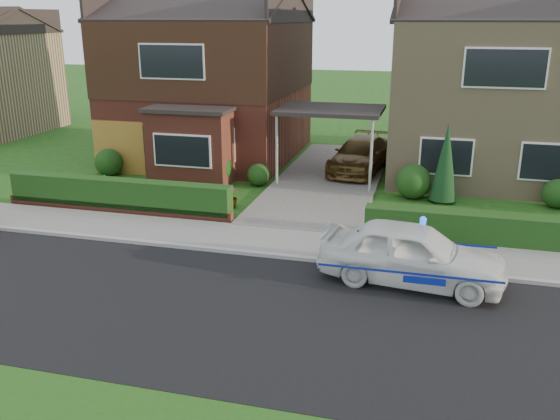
% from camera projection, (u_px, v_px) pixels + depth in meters
% --- Properties ---
extents(ground, '(120.00, 120.00, 0.00)m').
position_uv_depth(ground, '(238.00, 312.00, 12.58)').
color(ground, '#154E14').
rests_on(ground, ground).
extents(road, '(60.00, 6.00, 0.02)m').
position_uv_depth(road, '(238.00, 312.00, 12.58)').
color(road, black).
rests_on(road, ground).
extents(kerb, '(60.00, 0.16, 0.12)m').
position_uv_depth(kerb, '(275.00, 256.00, 15.37)').
color(kerb, '#9E9993').
rests_on(kerb, ground).
extents(sidewalk, '(60.00, 2.00, 0.10)m').
position_uv_depth(sidewalk, '(285.00, 242.00, 16.34)').
color(sidewalk, slate).
rests_on(sidewalk, ground).
extents(driveway, '(3.80, 12.00, 0.12)m').
position_uv_depth(driveway, '(329.00, 179.00, 22.68)').
color(driveway, '#666059').
rests_on(driveway, ground).
extents(house_left, '(7.50, 9.53, 7.25)m').
position_uv_depth(house_left, '(211.00, 69.00, 25.57)').
color(house_left, brown).
rests_on(house_left, ground).
extents(house_right, '(7.50, 8.06, 7.25)m').
position_uv_depth(house_right, '(493.00, 79.00, 22.92)').
color(house_right, tan).
rests_on(house_right, ground).
extents(carport_link, '(3.80, 3.00, 2.77)m').
position_uv_depth(carport_link, '(331.00, 111.00, 21.83)').
color(carport_link, black).
rests_on(carport_link, ground).
extents(garage_door, '(2.20, 0.10, 2.10)m').
position_uv_depth(garage_door, '(119.00, 148.00, 23.39)').
color(garage_door, '#956120').
rests_on(garage_door, ground).
extents(dwarf_wall, '(7.70, 0.25, 0.36)m').
position_uv_depth(dwarf_wall, '(117.00, 208.00, 18.79)').
color(dwarf_wall, brown).
rests_on(dwarf_wall, ground).
extents(hedge_left, '(7.50, 0.55, 0.90)m').
position_uv_depth(hedge_left, '(120.00, 212.00, 18.98)').
color(hedge_left, '#123811').
rests_on(hedge_left, ground).
extents(hedge_right, '(7.50, 0.55, 0.80)m').
position_uv_depth(hedge_right, '(503.00, 247.00, 16.11)').
color(hedge_right, '#123811').
rests_on(hedge_right, ground).
extents(shrub_left_far, '(1.08, 1.08, 1.08)m').
position_uv_depth(shrub_left_far, '(109.00, 162.00, 23.19)').
color(shrub_left_far, '#123811').
rests_on(shrub_left_far, ground).
extents(shrub_left_mid, '(1.32, 1.32, 1.32)m').
position_uv_depth(shrub_left_mid, '(215.00, 168.00, 21.89)').
color(shrub_left_mid, '#123811').
rests_on(shrub_left_mid, ground).
extents(shrub_left_near, '(0.84, 0.84, 0.84)m').
position_uv_depth(shrub_left_near, '(258.00, 175.00, 21.86)').
color(shrub_left_near, '#123811').
rests_on(shrub_left_near, ground).
extents(shrub_right_near, '(1.20, 1.20, 1.20)m').
position_uv_depth(shrub_right_near, '(413.00, 181.00, 20.27)').
color(shrub_right_near, '#123811').
rests_on(shrub_right_near, ground).
extents(shrub_right_mid, '(0.96, 0.96, 0.96)m').
position_uv_depth(shrub_right_mid, '(557.00, 194.00, 19.30)').
color(shrub_right_mid, '#123811').
rests_on(shrub_right_mid, ground).
extents(conifer_a, '(0.90, 0.90, 2.60)m').
position_uv_depth(conifer_a, '(445.00, 165.00, 19.63)').
color(conifer_a, black).
rests_on(conifer_a, ground).
extents(police_car, '(3.94, 4.46, 1.62)m').
position_uv_depth(police_car, '(412.00, 254.00, 13.73)').
color(police_car, silver).
rests_on(police_car, ground).
extents(driveway_car, '(2.38, 4.64, 1.29)m').
position_uv_depth(driveway_car, '(360.00, 155.00, 23.44)').
color(driveway_car, brown).
rests_on(driveway_car, driveway).
extents(potted_plant_a, '(0.37, 0.25, 0.71)m').
position_uv_depth(potted_plant_a, '(103.00, 186.00, 20.67)').
color(potted_plant_a, gray).
rests_on(potted_plant_a, ground).
extents(potted_plant_b, '(0.53, 0.53, 0.76)m').
position_uv_depth(potted_plant_b, '(98.00, 194.00, 19.63)').
color(potted_plant_b, gray).
rests_on(potted_plant_b, ground).
extents(potted_plant_c, '(0.47, 0.47, 0.75)m').
position_uv_depth(potted_plant_c, '(231.00, 197.00, 19.31)').
color(potted_plant_c, gray).
rests_on(potted_plant_c, ground).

